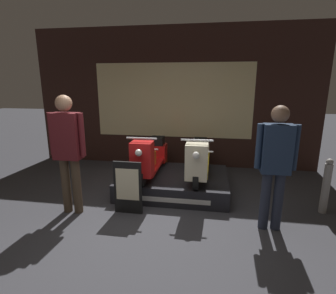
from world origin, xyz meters
TOP-DOWN VIEW (x-y plane):
  - ground_plane at (0.00, 0.00)m, footprint 30.00×30.00m
  - shop_wall_back at (0.00, 3.12)m, footprint 6.64×0.09m
  - display_platform at (0.27, 1.50)m, footprint 1.94×1.45m
  - scooter_display_left at (-0.17, 1.49)m, footprint 0.49×1.63m
  - scooter_display_right at (0.70, 1.49)m, footprint 0.49×1.63m
  - scooter_backrow_0 at (-0.26, 2.05)m, footprint 0.49×1.63m
  - scooter_backrow_1 at (0.72, 2.05)m, footprint 0.49×1.63m
  - person_left_browsing at (-1.17, 0.44)m, footprint 0.55×0.23m
  - person_right_browsing at (1.75, 0.44)m, footprint 0.53×0.22m
  - price_sign_board at (-0.31, 0.54)m, footprint 0.43×0.04m
  - street_bollard at (2.67, 1.05)m, footprint 0.11×0.11m

SIDE VIEW (x-z plane):
  - ground_plane at x=0.00m, z-range 0.00..0.00m
  - display_platform at x=0.27m, z-range 0.00..0.32m
  - scooter_backrow_0 at x=-0.26m, z-range -0.09..0.73m
  - scooter_backrow_1 at x=0.72m, z-range -0.09..0.73m
  - price_sign_board at x=-0.31m, z-range 0.00..0.83m
  - street_bollard at x=2.67m, z-range 0.00..0.87m
  - scooter_display_left at x=-0.17m, z-range 0.23..1.04m
  - scooter_display_right at x=0.70m, z-range 0.23..1.04m
  - person_right_browsing at x=1.75m, z-range 0.13..1.83m
  - person_left_browsing at x=-1.17m, z-range 0.16..1.96m
  - shop_wall_back at x=0.00m, z-range 0.00..3.20m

